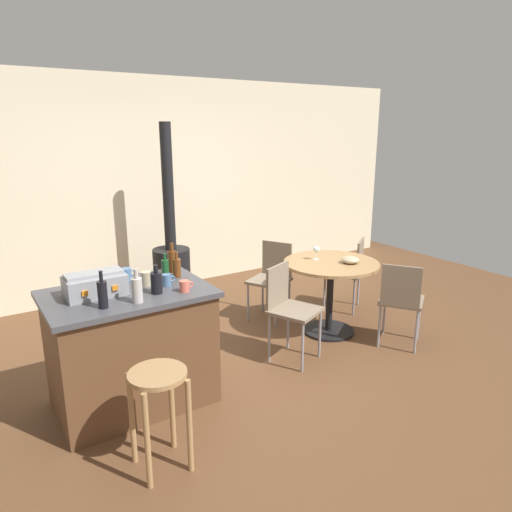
{
  "coord_description": "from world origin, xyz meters",
  "views": [
    {
      "loc": [
        -2.18,
        -3.33,
        2.07
      ],
      "look_at": [
        -0.03,
        -0.03,
        1.0
      ],
      "focal_mm": 32.89,
      "sensor_mm": 36.0,
      "label": 1
    }
  ],
  "objects": [
    {
      "name": "wooden_stool",
      "position": [
        -1.3,
        -0.9,
        0.49
      ],
      "size": [
        0.36,
        0.36,
        0.66
      ],
      "color": "#A37A4C",
      "rests_on": "ground_plane"
    },
    {
      "name": "bottle_4",
      "position": [
        -1.21,
        -0.34,
        1.0
      ],
      "size": [
        0.07,
        0.07,
        0.24
      ],
      "color": "#B7B2AD",
      "rests_on": "kitchen_island"
    },
    {
      "name": "wood_stove",
      "position": [
        -0.1,
        1.72,
        0.52
      ],
      "size": [
        0.44,
        0.45,
        2.14
      ],
      "color": "black",
      "rests_on": "ground_plane"
    },
    {
      "name": "wine_glass",
      "position": [
        0.87,
        0.22,
        0.87
      ],
      "size": [
        0.07,
        0.07,
        0.14
      ],
      "color": "silver",
      "rests_on": "dining_table"
    },
    {
      "name": "ground_plane",
      "position": [
        0.0,
        0.0,
        0.0
      ],
      "size": [
        8.8,
        8.8,
        0.0
      ],
      "primitive_type": "plane",
      "color": "brown"
    },
    {
      "name": "cup_0",
      "position": [
        -1.03,
        -0.03,
        0.97
      ],
      "size": [
        0.12,
        0.08,
        0.11
      ],
      "color": "tan",
      "rests_on": "kitchen_island"
    },
    {
      "name": "cup_1",
      "position": [
        -1.12,
        0.18,
        0.96
      ],
      "size": [
        0.12,
        0.08,
        0.1
      ],
      "color": "#4C7099",
      "rests_on": "kitchen_island"
    },
    {
      "name": "bottle_0",
      "position": [
        -0.75,
        0.04,
        0.99
      ],
      "size": [
        0.06,
        0.06,
        0.21
      ],
      "color": "#603314",
      "rests_on": "kitchen_island"
    },
    {
      "name": "folding_chair_near",
      "position": [
        1.56,
        0.44,
        0.5
      ],
      "size": [
        0.56,
        0.56,
        0.85
      ],
      "color": "#7F705B",
      "rests_on": "ground_plane"
    },
    {
      "name": "dining_table",
      "position": [
        0.95,
        0.07,
        0.58
      ],
      "size": [
        0.97,
        0.97,
        0.76
      ],
      "color": "black",
      "rests_on": "ground_plane"
    },
    {
      "name": "bottle_3",
      "position": [
        -0.83,
        0.08,
        0.99
      ],
      "size": [
        0.06,
        0.06,
        0.2
      ],
      "color": "#194C23",
      "rests_on": "kitchen_island"
    },
    {
      "name": "back_wall",
      "position": [
        0.0,
        2.45,
        1.35
      ],
      "size": [
        8.0,
        0.1,
        2.7
      ],
      "primitive_type": "cube",
      "color": "beige",
      "rests_on": "ground_plane"
    },
    {
      "name": "kitchen_island",
      "position": [
        -1.2,
        -0.08,
        0.46
      ],
      "size": [
        1.19,
        0.8,
        0.91
      ],
      "color": "brown",
      "rests_on": "ground_plane"
    },
    {
      "name": "folding_chair_left",
      "position": [
        0.24,
        -0.16,
        0.53
      ],
      "size": [
        0.53,
        0.53,
        0.88
      ],
      "color": "#7F705B",
      "rests_on": "ground_plane"
    },
    {
      "name": "bottle_2",
      "position": [
        -1.03,
        -0.24,
        0.99
      ],
      "size": [
        0.08,
        0.08,
        0.21
      ],
      "color": "black",
      "rests_on": "kitchen_island"
    },
    {
      "name": "cup_3",
      "position": [
        -0.84,
        -0.32,
        0.95
      ],
      "size": [
        0.11,
        0.07,
        0.08
      ],
      "color": "#DB6651",
      "rests_on": "kitchen_island"
    },
    {
      "name": "bottle_5",
      "position": [
        -0.72,
        0.19,
        1.01
      ],
      "size": [
        0.07,
        0.07,
        0.25
      ],
      "color": "#603314",
      "rests_on": "kitchen_island"
    },
    {
      "name": "folding_chair_right",
      "position": [
        1.29,
        -0.55,
        0.5
      ],
      "size": [
        0.56,
        0.56,
        0.85
      ],
      "color": "#7F705B",
      "rests_on": "ground_plane"
    },
    {
      "name": "folding_chair_far",
      "position": [
        0.68,
        0.73,
        0.5
      ],
      "size": [
        0.54,
        0.54,
        0.85
      ],
      "color": "#7F705B",
      "rests_on": "ground_plane"
    },
    {
      "name": "cup_2",
      "position": [
        -0.9,
        -0.12,
        0.96
      ],
      "size": [
        0.11,
        0.07,
        0.09
      ],
      "color": "#4C7099",
      "rests_on": "kitchen_island"
    },
    {
      "name": "bottle_1",
      "position": [
        -1.44,
        -0.32,
        1.01
      ],
      "size": [
        0.06,
        0.06,
        0.26
      ],
      "color": "black",
      "rests_on": "kitchen_island"
    },
    {
      "name": "serving_bowl",
      "position": [
        1.08,
        -0.06,
        0.8
      ],
      "size": [
        0.18,
        0.18,
        0.07
      ],
      "primitive_type": "ellipsoid",
      "color": "tan",
      "rests_on": "dining_table"
    },
    {
      "name": "toolbox",
      "position": [
        -1.41,
        -0.04,
        0.99
      ],
      "size": [
        0.41,
        0.27,
        0.17
      ],
      "color": "gray",
      "rests_on": "kitchen_island"
    }
  ]
}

